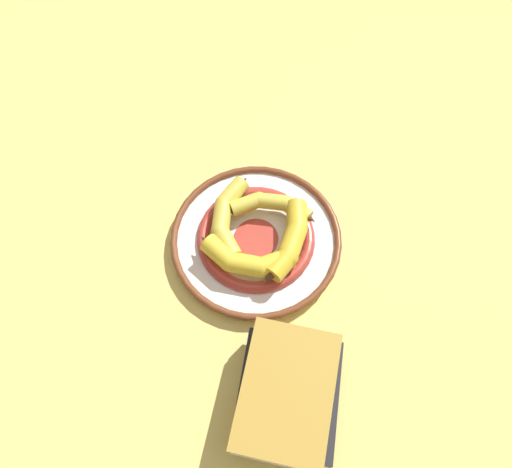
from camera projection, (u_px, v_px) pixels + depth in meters
name	position (u px, v px, depth m)	size (l,w,h in m)	color
ground_plane	(274.00, 258.00, 0.95)	(2.80, 2.80, 0.00)	#E5CC6B
decorative_bowl	(256.00, 239.00, 0.95)	(0.33, 0.33, 0.03)	white
banana_a	(245.00, 260.00, 0.89)	(0.12, 0.17, 0.04)	yellow
banana_b	(289.00, 242.00, 0.91)	(0.16, 0.13, 0.04)	gold
banana_c	(273.00, 205.00, 0.95)	(0.10, 0.16, 0.03)	gold
banana_d	(227.00, 216.00, 0.93)	(0.18, 0.10, 0.03)	gold
book_stack	(286.00, 396.00, 0.79)	(0.25, 0.23, 0.09)	#B28933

